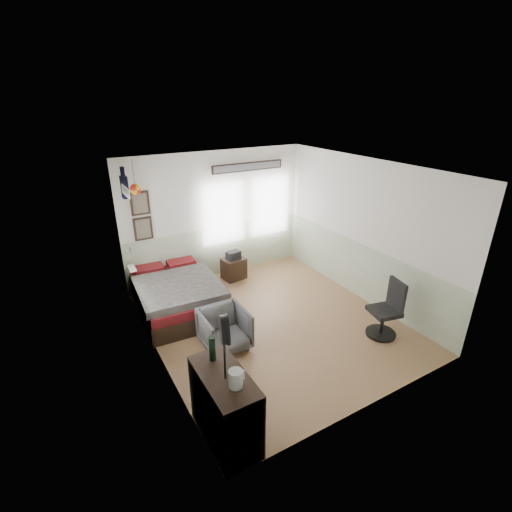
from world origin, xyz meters
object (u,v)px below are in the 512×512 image
object	(u,v)px
bed	(177,295)
armchair	(225,329)
nightstand	(234,268)
task_chair	(387,314)
dresser	(225,406)

from	to	relation	value
bed	armchair	distance (m)	1.48
nightstand	task_chair	size ratio (longest dim) A/B	0.47
dresser	armchair	distance (m)	1.69
dresser	armchair	bearing A→B (deg)	64.81
bed	nightstand	world-z (taller)	bed
armchair	nightstand	world-z (taller)	armchair
dresser	nightstand	world-z (taller)	dresser
task_chair	dresser	bearing A→B (deg)	-158.62
nightstand	armchair	bearing A→B (deg)	-127.60
bed	task_chair	bearing A→B (deg)	-38.73
nightstand	task_chair	distance (m)	3.36
armchair	task_chair	bearing A→B (deg)	-22.19
bed	dresser	xyz separation A→B (m)	(-0.44, -2.98, 0.15)
nightstand	task_chair	world-z (taller)	task_chair
armchair	task_chair	world-z (taller)	task_chair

